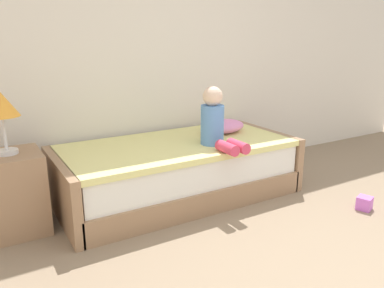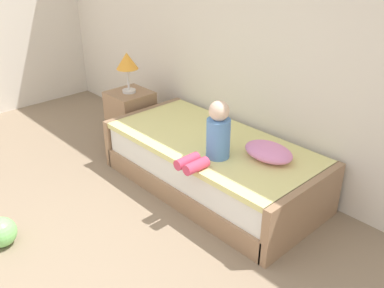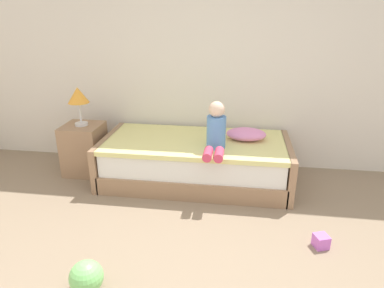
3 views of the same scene
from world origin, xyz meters
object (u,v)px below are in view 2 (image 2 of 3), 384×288
object	(u,v)px
nightstand	(131,117)
toy_ball	(1,232)
table_lamp	(127,63)
bed	(211,165)
child_figure	(214,136)
pillow	(268,152)

from	to	relation	value
nightstand	toy_ball	world-z (taller)	nightstand
nightstand	table_lamp	size ratio (longest dim) A/B	1.33
bed	table_lamp	xyz separation A→B (m)	(-1.35, 0.04, 0.69)
bed	child_figure	world-z (taller)	child_figure
table_lamp	bed	bearing A→B (deg)	-1.78
table_lamp	toy_ball	distance (m)	2.17
nightstand	child_figure	size ratio (longest dim) A/B	1.18
nightstand	toy_ball	bearing A→B (deg)	-65.72
table_lamp	child_figure	distance (m)	1.63
nightstand	pillow	bearing A→B (deg)	1.74
table_lamp	toy_ball	size ratio (longest dim) A/B	1.89
child_figure	nightstand	bearing A→B (deg)	170.38
toy_ball	child_figure	bearing A→B (deg)	63.83
bed	nightstand	world-z (taller)	nightstand
child_figure	toy_ball	bearing A→B (deg)	-116.17
bed	nightstand	size ratio (longest dim) A/B	3.52
bed	child_figure	size ratio (longest dim) A/B	4.14
child_figure	toy_ball	world-z (taller)	child_figure
table_lamp	child_figure	xyz separation A→B (m)	(1.60, -0.27, -0.23)
bed	pillow	size ratio (longest dim) A/B	4.80
child_figure	table_lamp	bearing A→B (deg)	170.38
bed	child_figure	xyz separation A→B (m)	(0.25, -0.23, 0.46)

